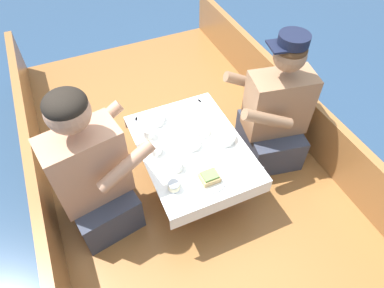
# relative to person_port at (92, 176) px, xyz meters

# --- Properties ---
(ground_plane) EXTENTS (60.00, 60.00, 0.00)m
(ground_plane) POSITION_rel_person_port_xyz_m (0.61, -0.02, -0.71)
(ground_plane) COLOR navy
(boat_deck) EXTENTS (1.92, 3.74, 0.30)m
(boat_deck) POSITION_rel_person_port_xyz_m (0.61, -0.02, -0.56)
(boat_deck) COLOR brown
(boat_deck) RESTS_ON ground_plane
(gunwale_port) EXTENTS (0.06, 3.74, 0.39)m
(gunwale_port) POSITION_rel_person_port_xyz_m (-0.32, -0.02, -0.22)
(gunwale_port) COLOR #936033
(gunwale_port) RESTS_ON boat_deck
(gunwale_starboard) EXTENTS (0.06, 3.74, 0.39)m
(gunwale_starboard) POSITION_rel_person_port_xyz_m (1.54, -0.02, -0.22)
(gunwale_starboard) COLOR #936033
(gunwale_starboard) RESTS_ON boat_deck
(cockpit_table) EXTENTS (0.62, 0.84, 0.36)m
(cockpit_table) POSITION_rel_person_port_xyz_m (0.61, 0.01, -0.08)
(cockpit_table) COLOR #B2B2B7
(cockpit_table) RESTS_ON boat_deck
(person_port) EXTENTS (0.57, 0.52, 1.00)m
(person_port) POSITION_rel_person_port_xyz_m (0.00, 0.00, 0.00)
(person_port) COLOR #333847
(person_port) RESTS_ON boat_deck
(person_starboard) EXTENTS (0.58, 0.52, 0.96)m
(person_starboard) POSITION_rel_person_port_xyz_m (1.22, 0.03, -0.03)
(person_starboard) COLOR #333847
(person_starboard) RESTS_ON boat_deck
(plate_sandwich) EXTENTS (0.18, 0.18, 0.01)m
(plate_sandwich) POSITION_rel_person_port_xyz_m (0.60, -0.27, -0.04)
(plate_sandwich) COLOR silver
(plate_sandwich) RESTS_ON cockpit_table
(plate_bread) EXTENTS (0.19, 0.19, 0.01)m
(plate_bread) POSITION_rel_person_port_xyz_m (0.67, 0.25, -0.04)
(plate_bread) COLOR silver
(plate_bread) RESTS_ON cockpit_table
(sandwich) EXTENTS (0.10, 0.09, 0.05)m
(sandwich) POSITION_rel_person_port_xyz_m (0.60, -0.27, -0.01)
(sandwich) COLOR tan
(sandwich) RESTS_ON plate_sandwich
(bowl_port_near) EXTENTS (0.15, 0.15, 0.04)m
(bowl_port_near) POSITION_rel_person_port_xyz_m (0.82, -0.02, -0.02)
(bowl_port_near) COLOR silver
(bowl_port_near) RESTS_ON cockpit_table
(bowl_starboard_near) EXTENTS (0.11, 0.11, 0.04)m
(bowl_starboard_near) POSITION_rel_person_port_xyz_m (0.72, 0.09, -0.02)
(bowl_starboard_near) COLOR silver
(bowl_starboard_near) RESTS_ON cockpit_table
(bowl_center_far) EXTENTS (0.11, 0.11, 0.04)m
(bowl_center_far) POSITION_rel_person_port_xyz_m (0.61, 0.02, -0.02)
(bowl_center_far) COLOR silver
(bowl_center_far) RESTS_ON cockpit_table
(bowl_port_far) EXTENTS (0.14, 0.14, 0.04)m
(bowl_port_far) POSITION_rel_person_port_xyz_m (0.47, 0.31, -0.02)
(bowl_port_far) COLOR silver
(bowl_port_far) RESTS_ON cockpit_table
(coffee_cup_port) EXTENTS (0.10, 0.07, 0.05)m
(coffee_cup_port) POSITION_rel_person_port_xyz_m (0.46, -0.11, -0.02)
(coffee_cup_port) COLOR silver
(coffee_cup_port) RESTS_ON cockpit_table
(coffee_cup_starboard) EXTENTS (0.10, 0.07, 0.06)m
(coffee_cup_starboard) POSITION_rel_person_port_xyz_m (0.39, 0.05, -0.01)
(coffee_cup_starboard) COLOR silver
(coffee_cup_starboard) RESTS_ON cockpit_table
(coffee_cup_center) EXTENTS (0.10, 0.07, 0.07)m
(coffee_cup_center) POSITION_rel_person_port_xyz_m (0.40, 0.19, -0.01)
(coffee_cup_center) COLOR silver
(coffee_cup_center) RESTS_ON cockpit_table
(tin_can) EXTENTS (0.07, 0.07, 0.05)m
(tin_can) POSITION_rel_person_port_xyz_m (0.39, -0.24, -0.02)
(tin_can) COLOR silver
(tin_can) RESTS_ON cockpit_table
(utensil_fork_starboard) EXTENTS (0.05, 0.17, 0.00)m
(utensil_fork_starboard) POSITION_rel_person_port_xyz_m (0.84, 0.32, -0.04)
(utensil_fork_starboard) COLOR silver
(utensil_fork_starboard) RESTS_ON cockpit_table
(utensil_spoon_starboard) EXTENTS (0.04, 0.17, 0.01)m
(utensil_spoon_starboard) POSITION_rel_person_port_xyz_m (0.35, -0.04, -0.04)
(utensil_spoon_starboard) COLOR silver
(utensil_spoon_starboard) RESTS_ON cockpit_table
(utensil_knife_starboard) EXTENTS (0.17, 0.06, 0.00)m
(utensil_knife_starboard) POSITION_rel_person_port_xyz_m (0.84, -0.29, -0.04)
(utensil_knife_starboard) COLOR silver
(utensil_knife_starboard) RESTS_ON cockpit_table
(utensil_fork_port) EXTENTS (0.08, 0.17, 0.00)m
(utensil_fork_port) POSITION_rel_person_port_xyz_m (0.35, 0.33, -0.04)
(utensil_fork_port) COLOR silver
(utensil_fork_port) RESTS_ON cockpit_table
(utensil_spoon_center) EXTENTS (0.04, 0.17, 0.01)m
(utensil_spoon_center) POSITION_rel_person_port_xyz_m (0.80, -0.16, -0.04)
(utensil_spoon_center) COLOR silver
(utensil_spoon_center) RESTS_ON cockpit_table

